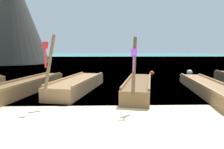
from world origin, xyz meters
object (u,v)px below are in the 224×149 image
at_px(longtail_boat_violet_ribbon, 139,86).
at_px(mooring_buoy_near, 190,72).
at_px(karst_rock, 11,16).
at_px(mooring_buoy_far, 152,73).
at_px(longtail_boat_yellow_ribbon, 25,87).
at_px(longtail_boat_red_ribbon, 78,85).
at_px(longtail_boat_blue_ribbon, 208,88).

height_order(longtail_boat_violet_ribbon, mooring_buoy_near, longtail_boat_violet_ribbon).
xyz_separation_m(longtail_boat_violet_ribbon, karst_rock, (-16.69, 22.67, 7.13)).
bearing_deg(mooring_buoy_near, karst_rock, 144.31).
bearing_deg(karst_rock, mooring_buoy_far, -40.62).
relative_size(karst_rock, mooring_buoy_far, 39.74).
relative_size(longtail_boat_yellow_ribbon, mooring_buoy_near, 15.97).
relative_size(longtail_boat_violet_ribbon, karst_rock, 0.38).
distance_m(longtail_boat_yellow_ribbon, longtail_boat_violet_ribbon, 5.63).
xyz_separation_m(longtail_boat_red_ribbon, longtail_boat_violet_ribbon, (3.09, -0.65, 0.00)).
distance_m(longtail_boat_blue_ribbon, karst_rock, 31.29).
height_order(longtail_boat_red_ribbon, mooring_buoy_far, longtail_boat_red_ribbon).
bearing_deg(karst_rock, longtail_boat_blue_ribbon, -48.79).
xyz_separation_m(longtail_boat_blue_ribbon, karst_rock, (-20.07, 22.91, 7.18)).
distance_m(longtail_boat_violet_ribbon, karst_rock, 29.04).
relative_size(longtail_boat_blue_ribbon, mooring_buoy_far, 20.02).
height_order(longtail_boat_red_ribbon, karst_rock, karst_rock).
xyz_separation_m(longtail_boat_red_ribbon, mooring_buoy_far, (5.27, 5.84, -0.12)).
xyz_separation_m(longtail_boat_yellow_ribbon, karst_rock, (-11.05, 22.58, 7.14)).
height_order(longtail_boat_violet_ribbon, mooring_buoy_far, longtail_boat_violet_ribbon).
distance_m(longtail_boat_yellow_ribbon, mooring_buoy_far, 10.10).
xyz_separation_m(longtail_boat_blue_ribbon, mooring_buoy_far, (-1.20, 6.73, -0.08)).
xyz_separation_m(karst_rock, mooring_buoy_far, (18.87, -16.18, -7.26)).
height_order(longtail_boat_yellow_ribbon, longtail_boat_red_ribbon, longtail_boat_red_ribbon).
height_order(longtail_boat_blue_ribbon, mooring_buoy_far, longtail_boat_blue_ribbon).
xyz_separation_m(longtail_boat_yellow_ribbon, mooring_buoy_near, (11.13, 6.65, -0.08)).
bearing_deg(mooring_buoy_far, karst_rock, 139.38).
distance_m(longtail_boat_blue_ribbon, mooring_buoy_far, 6.83).
bearing_deg(mooring_buoy_near, longtail_boat_red_ribbon, -144.65).
distance_m(longtail_boat_red_ribbon, longtail_boat_violet_ribbon, 3.16).
distance_m(longtail_boat_yellow_ribbon, karst_rock, 26.14).
bearing_deg(longtail_boat_red_ribbon, karst_rock, 121.69).
bearing_deg(mooring_buoy_far, longtail_boat_blue_ribbon, -79.89).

